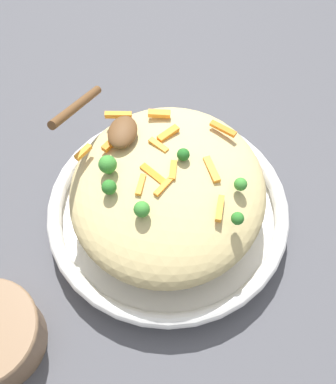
% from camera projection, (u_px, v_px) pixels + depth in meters
% --- Properties ---
extents(ground_plane, '(2.40, 2.40, 0.00)m').
position_uv_depth(ground_plane, '(168.00, 219.00, 0.72)').
color(ground_plane, '#4C4C51').
extents(serving_bowl, '(0.36, 0.36, 0.05)m').
position_uv_depth(serving_bowl, '(168.00, 211.00, 0.69)').
color(serving_bowl, white).
rests_on(serving_bowl, ground_plane).
extents(pasta_mound, '(0.29, 0.28, 0.10)m').
position_uv_depth(pasta_mound, '(168.00, 190.00, 0.64)').
color(pasta_mound, '#D1BA7A').
rests_on(pasta_mound, serving_bowl).
extents(carrot_piece_0, '(0.04, 0.01, 0.01)m').
position_uv_depth(carrot_piece_0, '(220.00, 208.00, 0.57)').
color(carrot_piece_0, orange).
rests_on(carrot_piece_0, pasta_mound).
extents(carrot_piece_1, '(0.04, 0.03, 0.01)m').
position_uv_depth(carrot_piece_1, '(212.00, 170.00, 0.60)').
color(carrot_piece_1, orange).
rests_on(carrot_piece_1, pasta_mound).
extents(carrot_piece_2, '(0.03, 0.04, 0.01)m').
position_uv_depth(carrot_piece_2, '(154.00, 175.00, 0.60)').
color(carrot_piece_2, orange).
rests_on(carrot_piece_2, pasta_mound).
extents(carrot_piece_3, '(0.03, 0.02, 0.01)m').
position_uv_depth(carrot_piece_3, '(112.00, 142.00, 0.63)').
color(carrot_piece_3, orange).
rests_on(carrot_piece_3, pasta_mound).
extents(carrot_piece_4, '(0.03, 0.01, 0.01)m').
position_uv_depth(carrot_piece_4, '(173.00, 172.00, 0.59)').
color(carrot_piece_4, orange).
rests_on(carrot_piece_4, pasta_mound).
extents(carrot_piece_5, '(0.03, 0.03, 0.01)m').
position_uv_depth(carrot_piece_5, '(168.00, 134.00, 0.63)').
color(carrot_piece_5, orange).
rests_on(carrot_piece_5, pasta_mound).
extents(carrot_piece_6, '(0.03, 0.02, 0.01)m').
position_uv_depth(carrot_piece_6, '(163.00, 186.00, 0.58)').
color(carrot_piece_6, orange).
rests_on(carrot_piece_6, pasta_mound).
extents(carrot_piece_7, '(0.02, 0.04, 0.01)m').
position_uv_depth(carrot_piece_7, '(223.00, 129.00, 0.64)').
color(carrot_piece_7, orange).
rests_on(carrot_piece_7, pasta_mound).
extents(carrot_piece_8, '(0.03, 0.02, 0.01)m').
position_uv_depth(carrot_piece_8, '(83.00, 152.00, 0.62)').
color(carrot_piece_8, orange).
rests_on(carrot_piece_8, pasta_mound).
extents(carrot_piece_9, '(0.01, 0.03, 0.01)m').
position_uv_depth(carrot_piece_9, '(159.00, 114.00, 0.65)').
color(carrot_piece_9, orange).
rests_on(carrot_piece_9, pasta_mound).
extents(carrot_piece_10, '(0.03, 0.01, 0.01)m').
position_uv_depth(carrot_piece_10, '(141.00, 185.00, 0.59)').
color(carrot_piece_10, orange).
rests_on(carrot_piece_10, pasta_mound).
extents(carrot_piece_11, '(0.02, 0.03, 0.01)m').
position_uv_depth(carrot_piece_11, '(158.00, 146.00, 0.62)').
color(carrot_piece_11, orange).
rests_on(carrot_piece_11, pasta_mound).
extents(carrot_piece_12, '(0.01, 0.04, 0.01)m').
position_uv_depth(carrot_piece_12, '(118.00, 115.00, 0.65)').
color(carrot_piece_12, orange).
rests_on(carrot_piece_12, pasta_mound).
extents(broccoli_floret_0, '(0.02, 0.02, 0.03)m').
position_uv_depth(broccoli_floret_0, '(142.00, 209.00, 0.56)').
color(broccoli_floret_0, '#377928').
rests_on(broccoli_floret_0, pasta_mound).
extents(broccoli_floret_1, '(0.02, 0.02, 0.02)m').
position_uv_depth(broccoli_floret_1, '(241.00, 184.00, 0.58)').
color(broccoli_floret_1, '#377928').
rests_on(broccoli_floret_1, pasta_mound).
extents(broccoli_floret_2, '(0.02, 0.02, 0.02)m').
position_uv_depth(broccoli_floret_2, '(109.00, 187.00, 0.58)').
color(broccoli_floret_2, '#296820').
rests_on(broccoli_floret_2, pasta_mound).
extents(broccoli_floret_3, '(0.02, 0.02, 0.02)m').
position_uv_depth(broccoli_floret_3, '(183.00, 155.00, 0.60)').
color(broccoli_floret_3, '#205B1C').
rests_on(broccoli_floret_3, pasta_mound).
extents(broccoli_floret_4, '(0.02, 0.02, 0.03)m').
position_uv_depth(broccoli_floret_4, '(108.00, 165.00, 0.59)').
color(broccoli_floret_4, '#377928').
rests_on(broccoli_floret_4, pasta_mound).
extents(broccoli_floret_5, '(0.02, 0.02, 0.02)m').
position_uv_depth(broccoli_floret_5, '(238.00, 219.00, 0.56)').
color(broccoli_floret_5, '#296820').
rests_on(broccoli_floret_5, pasta_mound).
extents(serving_spoon, '(0.13, 0.10, 0.08)m').
position_uv_depth(serving_spoon, '(108.00, 123.00, 0.62)').
color(serving_spoon, brown).
rests_on(serving_spoon, pasta_mound).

